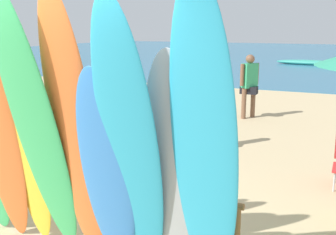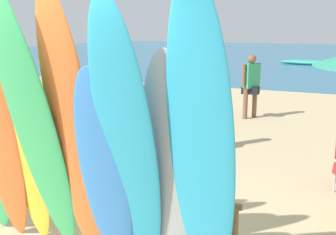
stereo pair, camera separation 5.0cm
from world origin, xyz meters
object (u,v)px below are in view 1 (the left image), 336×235
at_px(surfboard_green_4, 36,128).
at_px(surfboard_blue_6, 107,173).
at_px(beachgoer_by_water, 196,104).
at_px(distant_boat, 310,63).
at_px(surfboard_grey_8, 175,171).
at_px(beachgoer_midbeach, 249,82).
at_px(surfboard_orange_5, 74,133).
at_px(surfboard_rack, 91,191).
at_px(surfboard_teal_7, 130,148).
at_px(surfboard_teal_9, 204,146).
at_px(surfboard_yellow_3, 18,117).

height_order(surfboard_green_4, surfboard_blue_6, surfboard_green_4).
xyz_separation_m(beachgoer_by_water, distant_boat, (0.22, 18.78, -0.74)).
xyz_separation_m(surfboard_grey_8, beachgoer_midbeach, (-1.02, 7.13, -0.15)).
xyz_separation_m(surfboard_blue_6, distant_boat, (-0.43, 22.86, -0.85)).
xyz_separation_m(surfboard_orange_5, beachgoer_by_water, (-0.33, 4.08, -0.45)).
distance_m(surfboard_rack, surfboard_teal_7, 1.19).
relative_size(surfboard_grey_8, surfboard_teal_9, 0.79).
bearing_deg(distant_boat, beachgoer_midbeach, -89.90).
relative_size(surfboard_teal_7, distant_boat, 0.65).
height_order(surfboard_rack, surfboard_green_4, surfboard_green_4).
bearing_deg(beachgoer_by_water, surfboard_blue_6, 44.58).
distance_m(surfboard_teal_9, distant_boat, 22.91).
relative_size(surfboard_green_4, surfboard_grey_8, 1.29).
distance_m(surfboard_green_4, distant_boat, 22.96).
height_order(surfboard_teal_7, surfboard_grey_8, surfboard_teal_7).
bearing_deg(surfboard_rack, distant_boat, 89.81).
bearing_deg(surfboard_green_4, surfboard_blue_6, 10.67).
relative_size(surfboard_green_4, beachgoer_midbeach, 1.76).
bearing_deg(surfboard_blue_6, surfboard_grey_8, 7.56).
height_order(surfboard_grey_8, beachgoer_midbeach, surfboard_grey_8).
height_order(beachgoer_by_water, distant_boat, beachgoer_by_water).
bearing_deg(surfboard_rack, surfboard_yellow_3, -138.36).
distance_m(surfboard_teal_9, beachgoer_by_water, 4.37).
xyz_separation_m(surfboard_blue_6, surfboard_teal_9, (0.91, 0.02, 0.35)).
bearing_deg(surfboard_yellow_3, surfboard_grey_8, 3.16).
bearing_deg(surfboard_teal_9, surfboard_blue_6, -176.85).
bearing_deg(surfboard_teal_7, beachgoer_midbeach, 94.34).
xyz_separation_m(surfboard_rack, surfboard_teal_7, (0.78, -0.54, 0.71)).
relative_size(surfboard_yellow_3, surfboard_green_4, 1.03).
relative_size(surfboard_orange_5, beachgoer_by_water, 1.76).
distance_m(surfboard_green_4, surfboard_blue_6, 0.80).
relative_size(surfboard_yellow_3, beachgoer_by_water, 1.86).
bearing_deg(beachgoer_by_water, beachgoer_midbeach, -149.00).
bearing_deg(surfboard_teal_7, beachgoer_by_water, 101.66).
relative_size(surfboard_blue_6, distant_boat, 0.50).
xyz_separation_m(surfboard_orange_5, surfboard_teal_7, (0.61, -0.06, -0.06)).
xyz_separation_m(surfboard_teal_7, surfboard_grey_8, (0.34, 0.17, -0.21)).
bearing_deg(surfboard_grey_8, surfboard_orange_5, -175.79).
height_order(surfboard_grey_8, beachgoer_by_water, surfboard_grey_8).
xyz_separation_m(surfboard_rack, beachgoer_midbeach, (0.10, 6.77, 0.35)).
bearing_deg(surfboard_teal_9, distant_boat, 95.45).
distance_m(surfboard_yellow_3, surfboard_teal_7, 1.30).
xyz_separation_m(surfboard_teal_9, distant_boat, (-1.34, 22.84, -1.20)).
bearing_deg(beachgoer_midbeach, surfboard_orange_5, 32.38).
relative_size(surfboard_orange_5, distant_boat, 0.67).
height_order(surfboard_grey_8, surfboard_teal_9, surfboard_teal_9).
xyz_separation_m(surfboard_blue_6, surfboard_teal_7, (0.28, -0.06, 0.28)).
bearing_deg(surfboard_rack, surfboard_teal_7, -34.32).
distance_m(surfboard_grey_8, beachgoer_by_water, 4.17).
bearing_deg(surfboard_teal_9, surfboard_orange_5, -176.77).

